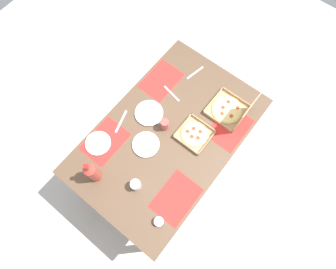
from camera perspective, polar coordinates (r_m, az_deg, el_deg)
The scene contains 18 objects.
ground_plane at distance 2.97m, azimuth 0.00°, elevation -5.04°, with size 6.00×6.00×0.00m, color beige.
dining_table at distance 2.35m, azimuth 0.00°, elevation -0.83°, with size 1.61×1.03×0.75m.
placemat_near_left at distance 2.48m, azimuth -1.44°, elevation 11.07°, with size 0.36×0.26×0.00m, color red.
placemat_near_right at distance 2.30m, azimuth -12.82°, elevation -1.34°, with size 0.36×0.26×0.00m, color red.
placemat_far_left at distance 2.34m, azimuth 12.60°, elevation 1.33°, with size 0.36×0.26×0.00m, color red.
placemat_far_right at distance 2.14m, azimuth 1.68°, elevation -12.89°, with size 0.36×0.26×0.00m, color red.
pizza_box_corner_left at distance 2.35m, azimuth 12.89°, elevation 4.91°, with size 0.29×0.30×0.33m.
pizza_box_corner_right at distance 2.26m, azimuth 5.45°, elevation 0.04°, with size 0.25×0.25×0.04m.
plate_far_right at distance 2.29m, azimuth -14.21°, elevation -1.76°, with size 0.21×0.21×0.03m.
plate_middle at distance 2.33m, azimuth -3.93°, elevation 4.40°, with size 0.24×0.24×0.02m.
plate_near_right at distance 2.23m, azimuth -4.52°, elevation -2.11°, with size 0.22×0.22×0.03m.
soda_bottle at distance 2.11m, azimuth -15.28°, elevation -7.49°, with size 0.09×0.09×0.32m.
cup_clear_left at distance 2.12m, azimuth -6.64°, elevation -10.25°, with size 0.08×0.08×0.09m, color silver.
cup_clear_right at distance 2.23m, azimuth -0.68°, elevation 2.07°, with size 0.07×0.07×0.11m, color #BF4742.
condiment_bowl at distance 2.10m, azimuth -1.89°, elevation -17.44°, with size 0.07×0.07×0.04m, color white.
fork_by_far_right at distance 2.53m, azimuth 5.59°, elevation 12.51°, with size 0.19×0.02×0.01m, color #B7B7BC.
knife_by_far_left at distance 2.33m, azimuth -9.62°, elevation 2.66°, with size 0.21×0.02×0.01m, color #B7B7BC.
fork_by_near_right at distance 2.41m, azimuth 0.77°, elevation 8.39°, with size 0.19×0.02×0.01m, color #B7B7BC.
Camera 1 is at (0.62, 0.49, 2.86)m, focal length 29.68 mm.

